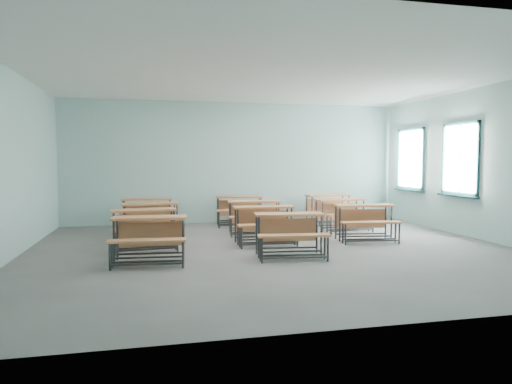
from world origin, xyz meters
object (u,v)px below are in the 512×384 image
(desk_unit_r1c2, at_px, (365,217))
(desk_unit_r3c0, at_px, (147,209))
(desk_unit_r0c1, at_px, (290,228))
(desk_unit_r2c1, at_px, (255,212))
(desk_unit_r2c0, at_px, (151,215))
(desk_unit_r3c1, at_px, (240,206))
(desk_unit_r3c2, at_px, (330,204))
(desk_unit_r1c1, at_px, (265,219))
(desk_unit_r0c0, at_px, (149,232))
(desk_unit_r1c0, at_px, (144,222))
(desk_unit_r2c2, at_px, (342,210))

(desk_unit_r1c2, bearing_deg, desk_unit_r3c0, 157.05)
(desk_unit_r0c1, relative_size, desk_unit_r2c1, 0.99)
(desk_unit_r2c1, bearing_deg, desk_unit_r2c0, -172.32)
(desk_unit_r2c0, relative_size, desk_unit_r3c1, 1.02)
(desk_unit_r3c2, bearing_deg, desk_unit_r3c1, 173.18)
(desk_unit_r1c1, height_order, desk_unit_r1c2, same)
(desk_unit_r1c1, bearing_deg, desk_unit_r1c2, -2.41)
(desk_unit_r1c1, relative_size, desk_unit_r1c2, 0.94)
(desk_unit_r1c2, bearing_deg, desk_unit_r2c0, 170.26)
(desk_unit_r0c0, height_order, desk_unit_r1c0, same)
(desk_unit_r1c0, bearing_deg, desk_unit_r2c0, 78.50)
(desk_unit_r2c0, bearing_deg, desk_unit_r1c0, -102.77)
(desk_unit_r0c0, xyz_separation_m, desk_unit_r1c2, (4.34, 1.12, 0.00))
(desk_unit_r1c0, xyz_separation_m, desk_unit_r3c0, (0.02, 2.49, 0.00))
(desk_unit_r0c0, bearing_deg, desk_unit_r2c0, 93.87)
(desk_unit_r1c1, distance_m, desk_unit_r3c0, 3.37)
(desk_unit_r2c1, bearing_deg, desk_unit_r3c2, 37.03)
(desk_unit_r0c0, relative_size, desk_unit_r1c1, 1.04)
(desk_unit_r1c1, height_order, desk_unit_r2c1, same)
(desk_unit_r1c1, bearing_deg, desk_unit_r3c2, 48.02)
(desk_unit_r1c2, bearing_deg, desk_unit_r3c1, 135.08)
(desk_unit_r1c0, bearing_deg, desk_unit_r0c1, -32.90)
(desk_unit_r0c1, height_order, desk_unit_r1c0, same)
(desk_unit_r1c2, height_order, desk_unit_r3c1, same)
(desk_unit_r1c2, xyz_separation_m, desk_unit_r2c0, (-4.32, 1.32, 0.00))
(desk_unit_r1c2, relative_size, desk_unit_r2c1, 1.00)
(desk_unit_r2c1, bearing_deg, desk_unit_r1c1, -86.53)
(desk_unit_r0c1, relative_size, desk_unit_r1c1, 1.05)
(desk_unit_r1c1, distance_m, desk_unit_r2c1, 1.24)
(desk_unit_r1c1, xyz_separation_m, desk_unit_r3c2, (2.43, 2.62, 0.00))
(desk_unit_r0c1, bearing_deg, desk_unit_r1c0, 158.82)
(desk_unit_r1c0, height_order, desk_unit_r2c0, same)
(desk_unit_r3c0, bearing_deg, desk_unit_r2c2, -14.20)
(desk_unit_r3c2, bearing_deg, desk_unit_r0c0, -147.21)
(desk_unit_r1c2, distance_m, desk_unit_r3c1, 3.47)
(desk_unit_r0c0, relative_size, desk_unit_r2c0, 0.97)
(desk_unit_r0c1, height_order, desk_unit_r3c0, same)
(desk_unit_r1c1, xyz_separation_m, desk_unit_r3c0, (-2.31, 2.45, 0.00))
(desk_unit_r3c0, bearing_deg, desk_unit_r1c1, -45.68)
(desk_unit_r2c2, relative_size, desk_unit_r3c1, 1.01)
(desk_unit_r0c0, xyz_separation_m, desk_unit_r3c0, (-0.08, 3.70, 0.00))
(desk_unit_r1c0, height_order, desk_unit_r2c1, same)
(desk_unit_r1c0, bearing_deg, desk_unit_r1c2, -7.07)
(desk_unit_r1c0, relative_size, desk_unit_r2c1, 0.99)
(desk_unit_r2c2, distance_m, desk_unit_r3c2, 1.41)
(desk_unit_r0c0, height_order, desk_unit_r2c0, same)
(desk_unit_r1c2, height_order, desk_unit_r3c0, same)
(desk_unit_r0c1, height_order, desk_unit_r2c2, same)
(desk_unit_r2c0, xyz_separation_m, desk_unit_r3c0, (-0.10, 1.25, 0.00))
(desk_unit_r2c1, relative_size, desk_unit_r3c0, 1.06)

